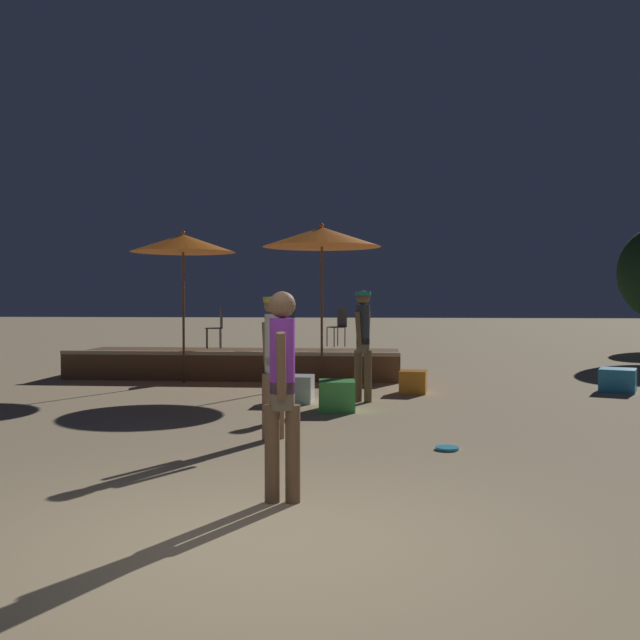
% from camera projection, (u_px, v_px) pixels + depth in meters
% --- Properties ---
extents(ground_plane, '(120.00, 120.00, 0.00)m').
position_uv_depth(ground_plane, '(256.00, 544.00, 5.06)').
color(ground_plane, tan).
extents(wooden_deck, '(7.25, 2.37, 0.63)m').
position_uv_depth(wooden_deck, '(238.00, 363.00, 16.11)').
color(wooden_deck, brown).
rests_on(wooden_deck, ground).
extents(patio_umbrella_0, '(2.42, 2.42, 3.28)m').
position_uv_depth(patio_umbrella_0, '(322.00, 237.00, 14.53)').
color(patio_umbrella_0, brown).
rests_on(patio_umbrella_0, ground).
extents(patio_umbrella_1, '(2.16, 2.16, 3.15)m').
position_uv_depth(patio_umbrella_1, '(183.00, 244.00, 14.68)').
color(patio_umbrella_1, brown).
rests_on(patio_umbrella_1, ground).
extents(cube_seat_0, '(0.82, 0.82, 0.43)m').
position_uv_depth(cube_seat_0, '(618.00, 380.00, 13.35)').
color(cube_seat_0, '#2D9EDB').
rests_on(cube_seat_0, ground).
extents(cube_seat_1, '(0.60, 0.60, 0.47)m').
position_uv_depth(cube_seat_1, '(337.00, 396.00, 11.08)').
color(cube_seat_1, '#4CC651').
rests_on(cube_seat_1, ground).
extents(cube_seat_2, '(0.57, 0.57, 0.45)m').
position_uv_depth(cube_seat_2, '(296.00, 389.00, 11.99)').
color(cube_seat_2, white).
rests_on(cube_seat_2, ground).
extents(cube_seat_3, '(0.54, 0.54, 0.42)m').
position_uv_depth(cube_seat_3, '(413.00, 382.00, 13.13)').
color(cube_seat_3, orange).
rests_on(cube_seat_3, ground).
extents(person_0, '(0.37, 0.42, 1.77)m').
position_uv_depth(person_0, '(273.00, 358.00, 8.80)').
color(person_0, '#997051').
rests_on(person_0, ground).
extents(person_1, '(0.31, 0.55, 1.81)m').
position_uv_depth(person_1, '(282.00, 386.00, 6.06)').
color(person_1, brown).
rests_on(person_1, ground).
extents(person_3, '(0.30, 0.51, 1.88)m').
position_uv_depth(person_3, '(363.00, 337.00, 11.99)').
color(person_3, brown).
rests_on(person_3, ground).
extents(bistro_chair_0, '(0.43, 0.43, 0.90)m').
position_uv_depth(bistro_chair_0, '(218.00, 324.00, 15.93)').
color(bistro_chair_0, '#47474C').
rests_on(bistro_chair_0, wooden_deck).
extents(bistro_chair_1, '(0.48, 0.48, 0.90)m').
position_uv_depth(bistro_chair_1, '(339.00, 323.00, 16.56)').
color(bistro_chair_1, '#47474C').
rests_on(bistro_chair_1, wooden_deck).
extents(bistro_chair_2, '(0.41, 0.41, 0.90)m').
position_uv_depth(bistro_chair_2, '(287.00, 323.00, 16.35)').
color(bistro_chair_2, '#1E4C47').
rests_on(bistro_chair_2, wooden_deck).
extents(frisbee_disc, '(0.27, 0.27, 0.03)m').
position_uv_depth(frisbee_disc, '(447.00, 448.00, 8.21)').
color(frisbee_disc, '#33B2D8').
rests_on(frisbee_disc, ground).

